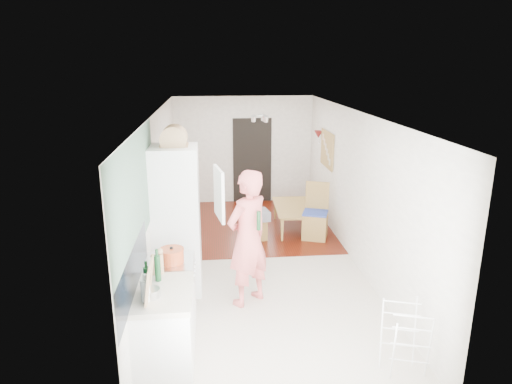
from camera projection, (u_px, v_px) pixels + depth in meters
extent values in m
cube|color=beige|center=(259.00, 263.00, 7.65)|extent=(3.20, 7.00, 0.01)
cube|color=#5D1209|center=(250.00, 225.00, 9.42)|extent=(3.20, 3.30, 0.01)
cube|color=slate|center=(136.00, 193.00, 5.08)|extent=(0.02, 3.00, 1.30)
cube|color=black|center=(134.00, 272.00, 4.75)|extent=(0.02, 1.90, 0.50)
cube|color=black|center=(252.00, 161.00, 10.72)|extent=(0.90, 0.04, 2.00)
cube|color=white|center=(165.00, 331.00, 4.97)|extent=(0.60, 0.90, 0.86)
cube|color=beige|center=(163.00, 293.00, 4.85)|extent=(0.62, 0.92, 0.06)
cube|color=white|center=(171.00, 296.00, 5.69)|extent=(0.60, 0.60, 0.88)
cube|color=#BDBCBF|center=(169.00, 263.00, 5.56)|extent=(0.60, 0.60, 0.04)
cube|color=white|center=(176.00, 221.00, 6.49)|extent=(0.66, 0.66, 2.15)
cube|color=white|center=(219.00, 194.00, 6.13)|extent=(0.14, 0.56, 0.70)
cube|color=white|center=(197.00, 188.00, 6.39)|extent=(0.02, 0.52, 0.66)
cube|color=tan|center=(327.00, 149.00, 9.19)|extent=(0.03, 0.90, 0.70)
cube|color=olive|center=(327.00, 149.00, 9.19)|extent=(0.00, 0.94, 0.74)
cone|color=maroon|center=(318.00, 134.00, 9.75)|extent=(0.18, 0.18, 0.16)
imported|color=#E46765|center=(248.00, 226.00, 6.12)|extent=(0.98, 0.94, 2.25)
imported|color=olive|center=(295.00, 220.00, 9.12)|extent=(0.70, 1.20, 0.41)
cube|color=slate|center=(258.00, 215.00, 8.50)|extent=(0.45, 0.45, 0.18)
cylinder|color=#C04822|center=(172.00, 256.00, 5.50)|extent=(0.31, 0.31, 0.18)
cylinder|color=#BDBCBF|center=(151.00, 293.00, 4.70)|extent=(0.21, 0.21, 0.09)
cylinder|color=#15401E|center=(259.00, 221.00, 5.95)|extent=(0.06, 0.06, 0.26)
cylinder|color=#15401E|center=(147.00, 279.00, 4.79)|extent=(0.08, 0.08, 0.28)
cylinder|color=#15401E|center=(158.00, 268.00, 5.02)|extent=(0.07, 0.07, 0.30)
cylinder|color=silver|center=(145.00, 290.00, 4.61)|extent=(0.11, 0.11, 0.23)
cylinder|color=tan|center=(154.00, 267.00, 5.18)|extent=(0.06, 0.06, 0.20)
cylinder|color=tan|center=(161.00, 264.00, 5.20)|extent=(0.07, 0.07, 0.24)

